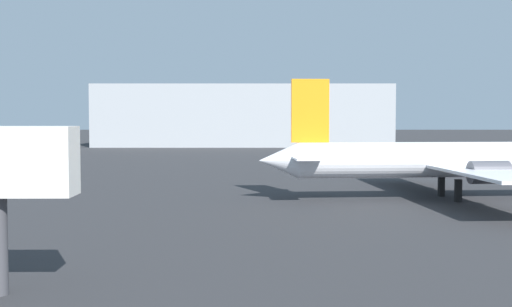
% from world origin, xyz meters
% --- Properties ---
extents(airplane_on_taxiway, '(31.36, 27.59, 8.93)m').
position_xyz_m(airplane_on_taxiway, '(18.73, 38.39, 2.94)').
color(airplane_on_taxiway, white).
rests_on(airplane_on_taxiway, ground_plane).
extents(terminal_building, '(60.42, 25.56, 12.63)m').
position_xyz_m(terminal_building, '(0.64, 133.65, 6.32)').
color(terminal_building, '#999EA3').
rests_on(terminal_building, ground_plane).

